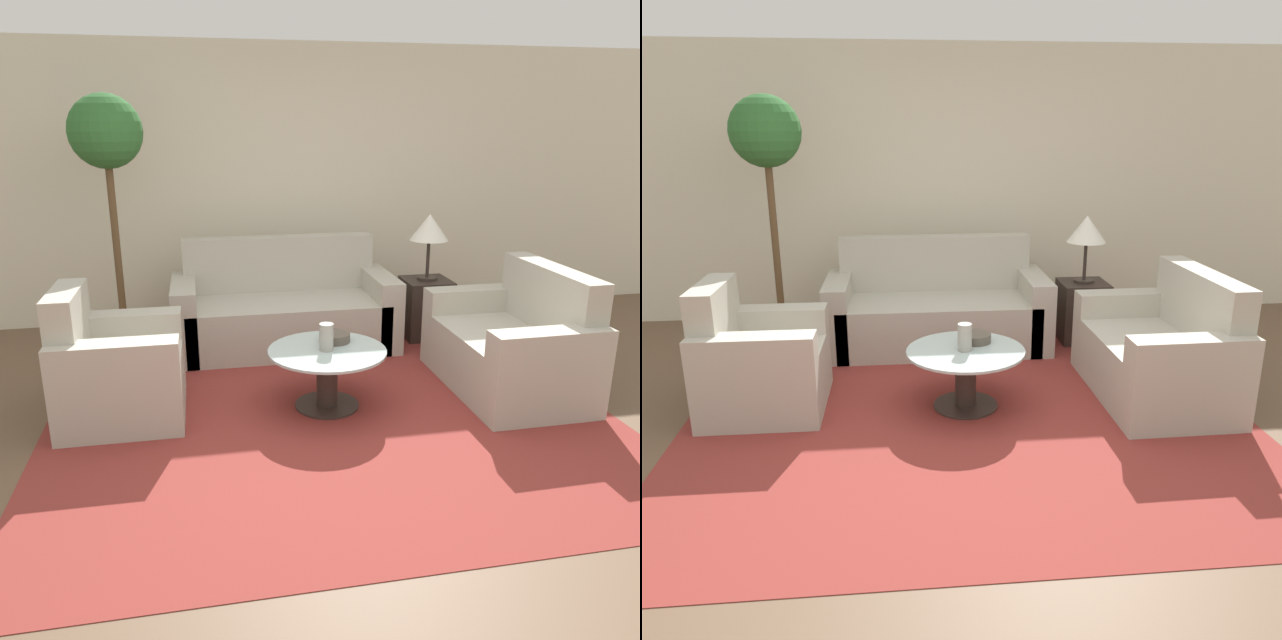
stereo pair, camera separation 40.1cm
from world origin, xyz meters
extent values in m
plane|color=brown|center=(0.00, 0.00, 0.00)|extent=(14.00, 14.00, 0.00)
cube|color=beige|center=(0.00, 2.89, 1.30)|extent=(10.00, 0.06, 2.60)
cube|color=maroon|center=(0.02, 0.61, 0.00)|extent=(3.71, 3.51, 0.01)
cube|color=#B2AD9E|center=(-0.10, 1.86, 0.22)|extent=(1.69, 0.85, 0.44)
cube|color=#B2AD9E|center=(-0.10, 2.20, 0.46)|extent=(1.69, 0.18, 0.92)
cube|color=#B2AD9E|center=(-0.94, 1.86, 0.31)|extent=(0.20, 0.85, 0.62)
cube|color=#B2AD9E|center=(0.75, 1.86, 0.31)|extent=(0.20, 0.85, 0.62)
cube|color=#B2AD9E|center=(-1.34, 0.75, 0.22)|extent=(0.78, 0.63, 0.44)
cube|color=#B2AD9E|center=(-1.64, 0.75, 0.44)|extent=(0.18, 0.63, 0.88)
cube|color=#B2AD9E|center=(-1.34, 0.43, 0.31)|extent=(0.78, 0.20, 0.62)
cube|color=#B2AD9E|center=(-1.33, 1.06, 0.31)|extent=(0.78, 0.20, 0.62)
cube|color=#B2AD9E|center=(1.37, 0.68, 0.22)|extent=(0.82, 1.11, 0.44)
cube|color=#B2AD9E|center=(1.68, 0.69, 0.45)|extent=(0.20, 1.10, 0.90)
cube|color=#B2AD9E|center=(1.36, 1.24, 0.31)|extent=(0.81, 0.21, 0.62)
cube|color=#B2AD9E|center=(1.37, 0.13, 0.31)|extent=(0.81, 0.21, 0.62)
cylinder|color=#332823|center=(0.02, 0.61, 0.01)|extent=(0.44, 0.44, 0.02)
cylinder|color=#332823|center=(0.02, 0.61, 0.20)|extent=(0.14, 0.14, 0.40)
cylinder|color=#B2C6C6|center=(0.02, 0.61, 0.41)|extent=(0.80, 0.80, 0.02)
cube|color=#332823|center=(1.20, 1.91, 0.27)|extent=(0.41, 0.41, 0.53)
cylinder|color=#332823|center=(1.20, 1.91, 0.55)|extent=(0.18, 0.18, 0.02)
cylinder|color=#332823|center=(1.20, 1.91, 0.73)|extent=(0.03, 0.03, 0.33)
cone|color=white|center=(1.20, 1.91, 1.01)|extent=(0.34, 0.34, 0.23)
cylinder|color=#93704C|center=(-1.46, 2.06, 0.14)|extent=(0.41, 0.41, 0.28)
cylinder|color=brown|center=(-1.46, 2.06, 0.97)|extent=(0.06, 0.06, 1.37)
sphere|color=#2D662D|center=(-1.46, 2.06, 1.81)|extent=(0.58, 0.58, 0.58)
cylinder|color=#9E998E|center=(0.01, 0.60, 0.51)|extent=(0.10, 0.10, 0.19)
cylinder|color=brown|center=(0.10, 0.76, 0.45)|extent=(0.22, 0.22, 0.06)
camera|label=1|loc=(-0.79, -3.25, 1.87)|focal=35.00mm
camera|label=2|loc=(-0.40, -3.31, 1.87)|focal=35.00mm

